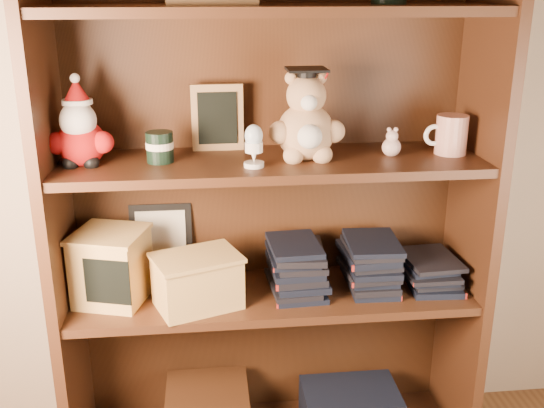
{
  "coord_description": "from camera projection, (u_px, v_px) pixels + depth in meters",
  "views": [
    {
      "loc": [
        -0.03,
        -0.36,
        1.4
      ],
      "look_at": [
        0.15,
        1.3,
        0.82
      ],
      "focal_mm": 42.0,
      "sensor_mm": 36.0,
      "label": 1
    }
  ],
  "objects": [
    {
      "name": "pink_figurine",
      "position": [
        392.0,
        145.0,
        1.75
      ],
      "size": [
        0.05,
        0.05,
        0.08
      ],
      "color": "beige",
      "rests_on": "shelf_upper"
    },
    {
      "name": "bookcase",
      "position": [
        269.0,
        212.0,
        1.83
      ],
      "size": [
        1.2,
        0.35,
        1.6
      ],
      "color": "#402212",
      "rests_on": "ground"
    },
    {
      "name": "shelf_lower",
      "position": [
        272.0,
        295.0,
        1.86
      ],
      "size": [
        1.14,
        0.33,
        0.02
      ],
      "color": "#402212",
      "rests_on": "ground"
    },
    {
      "name": "santa_plush",
      "position": [
        80.0,
        132.0,
        1.64
      ],
      "size": [
        0.17,
        0.13,
        0.25
      ],
      "color": "#A50F0F",
      "rests_on": "shelf_upper"
    },
    {
      "name": "teacher_mug",
      "position": [
        450.0,
        135.0,
        1.76
      ],
      "size": [
        0.12,
        0.09,
        0.11
      ],
      "color": "silver",
      "rests_on": "shelf_upper"
    },
    {
      "name": "teachers_tin",
      "position": [
        160.0,
        147.0,
        1.68
      ],
      "size": [
        0.07,
        0.07,
        0.08
      ],
      "color": "black",
      "rests_on": "shelf_upper"
    },
    {
      "name": "chalkboard_plaque",
      "position": [
        217.0,
        119.0,
        1.79
      ],
      "size": [
        0.15,
        0.08,
        0.19
      ],
      "color": "#9E7547",
      "rests_on": "shelf_upper"
    },
    {
      "name": "book_stack_left",
      "position": [
        296.0,
        268.0,
        1.84
      ],
      "size": [
        0.14,
        0.2,
        0.14
      ],
      "color": "black",
      "rests_on": "shelf_lower"
    },
    {
      "name": "grad_teddy_bear",
      "position": [
        306.0,
        124.0,
        1.7
      ],
      "size": [
        0.21,
        0.18,
        0.25
      ],
      "color": "tan",
      "rests_on": "shelf_upper"
    },
    {
      "name": "egg_cup",
      "position": [
        254.0,
        144.0,
        1.63
      ],
      "size": [
        0.05,
        0.05,
        0.11
      ],
      "color": "white",
      "rests_on": "shelf_upper"
    },
    {
      "name": "book_stack_right",
      "position": [
        428.0,
        269.0,
        1.89
      ],
      "size": [
        0.14,
        0.2,
        0.1
      ],
      "color": "black",
      "rests_on": "shelf_lower"
    },
    {
      "name": "treats_box",
      "position": [
        111.0,
        266.0,
        1.77
      ],
      "size": [
        0.23,
        0.23,
        0.2
      ],
      "color": "#DBAA59",
      "rests_on": "shelf_lower"
    },
    {
      "name": "pencils_box",
      "position": [
        197.0,
        281.0,
        1.75
      ],
      "size": [
        0.27,
        0.23,
        0.15
      ],
      "color": "#DBAA59",
      "rests_on": "shelf_lower"
    },
    {
      "name": "book_stack_mid",
      "position": [
        369.0,
        264.0,
        1.86
      ],
      "size": [
        0.14,
        0.2,
        0.14
      ],
      "color": "black",
      "rests_on": "shelf_lower"
    },
    {
      "name": "certificate_frame",
      "position": [
        161.0,
        241.0,
        1.92
      ],
      "size": [
        0.18,
        0.05,
        0.23
      ],
      "color": "black",
      "rests_on": "shelf_lower"
    },
    {
      "name": "shelf_upper",
      "position": [
        272.0,
        163.0,
        1.73
      ],
      "size": [
        1.14,
        0.33,
        0.02
      ],
      "color": "#402212",
      "rests_on": "ground"
    }
  ]
}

